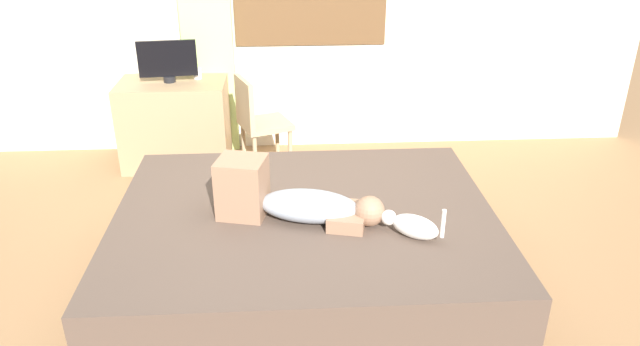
# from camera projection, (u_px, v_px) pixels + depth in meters

# --- Properties ---
(ground_plane) EXTENTS (16.00, 16.00, 0.00)m
(ground_plane) POSITION_uv_depth(u_px,v_px,m) (299.00, 287.00, 3.64)
(ground_plane) COLOR olive
(bed) EXTENTS (2.25, 1.82, 0.52)m
(bed) POSITION_uv_depth(u_px,v_px,m) (305.00, 250.00, 3.55)
(bed) COLOR #997A56
(bed) RESTS_ON ground
(person_lying) EXTENTS (0.94, 0.45, 0.34)m
(person_lying) POSITION_uv_depth(u_px,v_px,m) (292.00, 200.00, 3.32)
(person_lying) COLOR #8C939E
(person_lying) RESTS_ON bed
(cat) EXTENTS (0.31, 0.25, 0.21)m
(cat) POSITION_uv_depth(u_px,v_px,m) (412.00, 225.00, 3.16)
(cat) COLOR silver
(cat) RESTS_ON bed
(desk) EXTENTS (0.90, 0.56, 0.74)m
(desk) POSITION_uv_depth(u_px,v_px,m) (176.00, 123.00, 5.16)
(desk) COLOR #997A56
(desk) RESTS_ON ground
(tv_monitor) EXTENTS (0.48, 0.10, 0.35)m
(tv_monitor) POSITION_uv_depth(u_px,v_px,m) (168.00, 61.00, 4.92)
(tv_monitor) COLOR black
(tv_monitor) RESTS_ON desk
(cup) EXTENTS (0.07, 0.07, 0.09)m
(cup) POSITION_uv_depth(u_px,v_px,m) (197.00, 73.00, 5.07)
(cup) COLOR white
(cup) RESTS_ON desk
(chair_by_desk) EXTENTS (0.49, 0.49, 0.86)m
(chair_by_desk) POSITION_uv_depth(u_px,v_px,m) (257.00, 120.00, 4.84)
(chair_by_desk) COLOR tan
(chair_by_desk) RESTS_ON ground
(curtain_left) EXTENTS (0.44, 0.06, 2.67)m
(curtain_left) POSITION_uv_depth(u_px,v_px,m) (204.00, 4.00, 5.01)
(curtain_left) COLOR #ADCC75
(curtain_left) RESTS_ON ground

